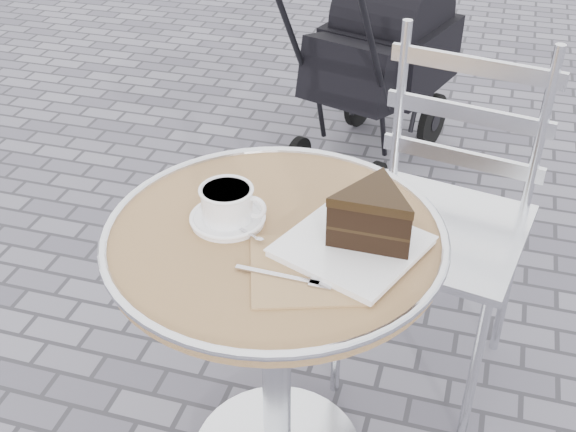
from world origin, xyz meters
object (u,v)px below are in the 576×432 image
(cafe_table, at_px, (275,293))
(bistro_chair, at_px, (452,179))
(cake_plate_set, at_px, (367,224))
(baby_stroller, at_px, (378,67))
(cappuccino_set, at_px, (228,207))

(cafe_table, distance_m, bistro_chair, 0.62)
(cafe_table, height_order, cake_plate_set, cake_plate_set)
(cafe_table, xyz_separation_m, baby_stroller, (-0.07, 1.68, -0.16))
(bistro_chair, height_order, baby_stroller, bistro_chair)
(cafe_table, distance_m, cappuccino_set, 0.23)
(cafe_table, height_order, bistro_chair, bistro_chair)
(cappuccino_set, height_order, cake_plate_set, cake_plate_set)
(cake_plate_set, bearing_deg, bistro_chair, 97.10)
(baby_stroller, bearing_deg, cappuccino_set, -73.49)
(cappuccino_set, bearing_deg, bistro_chair, 48.31)
(cappuccino_set, relative_size, baby_stroller, 0.18)
(cappuccino_set, bearing_deg, cafe_table, -8.52)
(cappuccino_set, height_order, baby_stroller, baby_stroller)
(cappuccino_set, distance_m, baby_stroller, 1.70)
(cappuccino_set, distance_m, cake_plate_set, 0.30)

